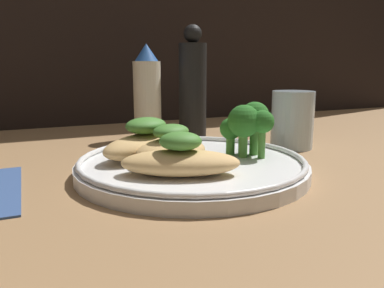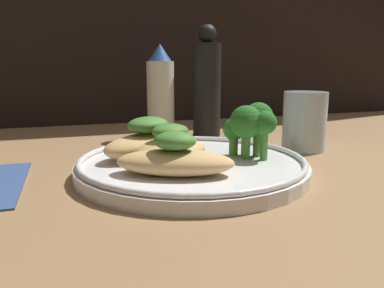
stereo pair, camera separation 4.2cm
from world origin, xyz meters
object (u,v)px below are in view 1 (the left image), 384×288
Objects in this scene: pepper_grinder at (193,86)px; drinking_glass at (292,120)px; plate at (192,165)px; sauce_bottle at (147,94)px; broccoli_bunch at (247,123)px.

pepper_grinder reaches higher than drinking_glass.
sauce_bottle reaches higher than plate.
sauce_bottle is (-5.33, 21.81, 2.06)cm from broccoli_bunch.
sauce_bottle is at bearing 138.68° from drinking_glass.
broccoli_bunch reaches higher than plate.
pepper_grinder reaches higher than sauce_bottle.
pepper_grinder is (8.12, 0.00, 1.15)cm from sauce_bottle.
broccoli_bunch is 0.76× the size of drinking_glass.
plate is at bearing 178.94° from broccoli_bunch.
pepper_grinder is at bearing 0.00° from sauce_bottle.
pepper_grinder is at bearing 65.59° from plate.
pepper_grinder reaches higher than plate.
pepper_grinder is 18.30cm from drinking_glass.
sauce_bottle is 23.27cm from drinking_glass.
sauce_bottle is at bearing 103.73° from broccoli_bunch.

